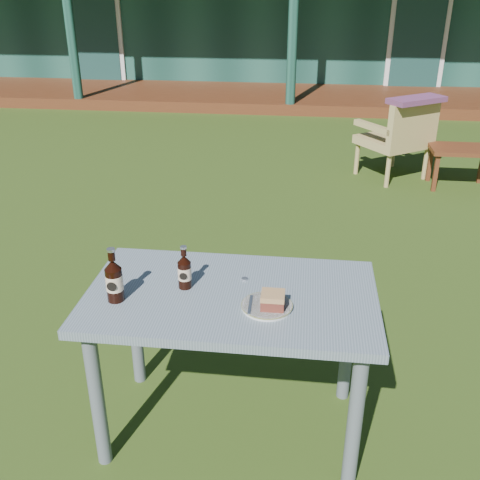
# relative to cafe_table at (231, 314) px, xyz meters

# --- Properties ---
(ground) EXTENTS (80.00, 80.00, 0.00)m
(ground) POSITION_rel_cafe_table_xyz_m (0.00, 1.60, -0.62)
(ground) COLOR #334916
(cafe_table) EXTENTS (1.20, 0.70, 0.72)m
(cafe_table) POSITION_rel_cafe_table_xyz_m (0.00, 0.00, 0.00)
(cafe_table) COLOR slate
(cafe_table) RESTS_ON ground
(plate) EXTENTS (0.20, 0.20, 0.01)m
(plate) POSITION_rel_cafe_table_xyz_m (0.16, -0.09, 0.11)
(plate) COLOR silver
(plate) RESTS_ON cafe_table
(cake_slice) EXTENTS (0.09, 0.09, 0.06)m
(cake_slice) POSITION_rel_cafe_table_xyz_m (0.18, -0.11, 0.15)
(cake_slice) COLOR maroon
(cake_slice) RESTS_ON plate
(fork) EXTENTS (0.02, 0.14, 0.00)m
(fork) POSITION_rel_cafe_table_xyz_m (0.09, -0.10, 0.12)
(fork) COLOR silver
(fork) RESTS_ON plate
(cola_bottle_near) EXTENTS (0.06, 0.06, 0.19)m
(cola_bottle_near) POSITION_rel_cafe_table_xyz_m (-0.20, 0.02, 0.18)
(cola_bottle_near) COLOR black
(cola_bottle_near) RESTS_ON cafe_table
(cola_bottle_far) EXTENTS (0.07, 0.07, 0.23)m
(cola_bottle_far) POSITION_rel_cafe_table_xyz_m (-0.45, -0.11, 0.19)
(cola_bottle_far) COLOR black
(cola_bottle_far) RESTS_ON cafe_table
(bottle_cap) EXTENTS (0.03, 0.03, 0.01)m
(bottle_cap) POSITION_rel_cafe_table_xyz_m (0.04, 0.12, 0.11)
(bottle_cap) COLOR silver
(bottle_cap) RESTS_ON cafe_table
(armchair_left) EXTENTS (0.81, 0.80, 0.80)m
(armchair_left) POSITION_rel_cafe_table_xyz_m (1.19, 3.65, -0.17)
(armchair_left) COLOR tan
(armchair_left) RESTS_ON ground
(floral_throw) EXTENTS (0.60, 0.52, 0.05)m
(floral_throw) POSITION_rel_cafe_table_xyz_m (1.28, 3.52, 0.21)
(floral_throw) COLOR #68355B
(floral_throw) RESTS_ON armchair_left
(side_table) EXTENTS (0.60, 0.40, 0.40)m
(side_table) POSITION_rel_cafe_table_xyz_m (1.77, 3.47, -0.28)
(side_table) COLOR #562914
(side_table) RESTS_ON ground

